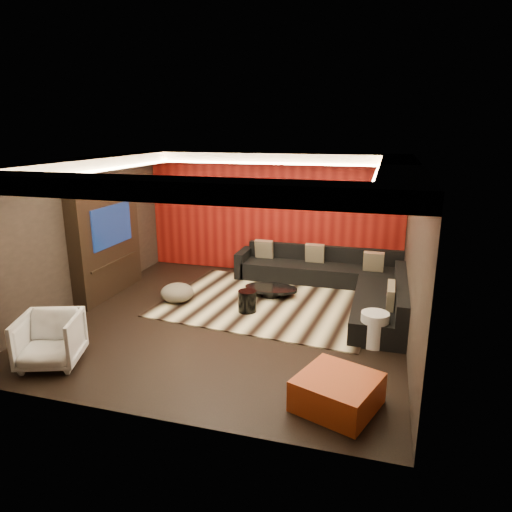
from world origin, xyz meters
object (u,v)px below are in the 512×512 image
(coffee_table, at_px, (271,291))
(armchair, at_px, (50,340))
(orange_ottoman, at_px, (337,392))
(drum_stool, at_px, (247,301))
(white_side_table, at_px, (374,329))
(sectional_sofa, at_px, (340,282))

(coffee_table, distance_m, armchair, 4.29)
(orange_ottoman, bearing_deg, drum_stool, 127.21)
(coffee_table, xyz_separation_m, drum_stool, (-0.22, -0.92, 0.11))
(coffee_table, height_order, armchair, armchair)
(drum_stool, xyz_separation_m, white_side_table, (2.31, -0.71, 0.05))
(coffee_table, bearing_deg, sectional_sofa, 22.14)
(armchair, bearing_deg, orange_ottoman, -18.25)
(drum_stool, distance_m, orange_ottoman, 3.21)
(drum_stool, relative_size, white_side_table, 0.74)
(orange_ottoman, bearing_deg, sectional_sofa, 95.60)
(orange_ottoman, xyz_separation_m, armchair, (-4.10, -0.08, 0.18))
(coffee_table, height_order, orange_ottoman, orange_ottoman)
(orange_ottoman, bearing_deg, white_side_table, 78.60)
(white_side_table, distance_m, armchair, 4.87)
(coffee_table, xyz_separation_m, armchair, (-2.38, -3.55, 0.27))
(armchair, bearing_deg, white_side_table, 3.90)
(coffee_table, bearing_deg, drum_stool, -103.58)
(white_side_table, bearing_deg, coffee_table, 141.99)
(orange_ottoman, bearing_deg, coffee_table, 116.31)
(coffee_table, relative_size, drum_stool, 2.68)
(white_side_table, xyz_separation_m, orange_ottoman, (-0.37, -1.84, -0.07))
(coffee_table, height_order, drum_stool, drum_stool)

